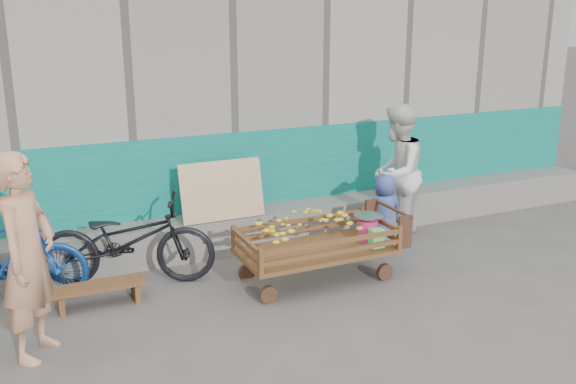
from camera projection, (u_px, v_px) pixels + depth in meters
name	position (u px, v px, depth m)	size (l,w,h in m)	color
ground	(275.00, 343.00, 5.67)	(80.00, 80.00, 0.00)	#54504D
building_wall	(156.00, 113.00, 8.80)	(12.00, 3.50, 3.00)	gray
banana_cart	(314.00, 235.00, 6.83)	(1.81, 0.83, 0.77)	brown
bench	(98.00, 290.00, 6.35)	(0.91, 0.27, 0.23)	brown
vendor_man	(28.00, 257.00, 5.25)	(0.65, 0.42, 1.78)	tan
woman	(396.00, 173.00, 8.07)	(0.84, 0.65, 1.73)	silver
child	(384.00, 212.00, 7.76)	(0.46, 0.30, 0.95)	#3F4F9A
bicycle_dark	(127.00, 241.00, 6.79)	(0.64, 1.84, 0.97)	black
bicycle_blue	(5.00, 259.00, 6.31)	(0.45, 1.59, 0.96)	navy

